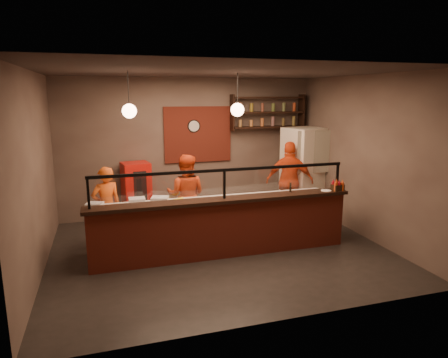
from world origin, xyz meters
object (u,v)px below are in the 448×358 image
object	(u,v)px
wall_clock	(194,126)
pizza_dough	(195,201)
fridge	(304,171)
pepper_mill	(290,187)
cook_left	(107,207)
cook_right	(290,181)
cook_mid	(186,195)
condiment_caddy	(338,187)
red_cooler	(137,193)

from	to	relation	value
wall_clock	pizza_dough	distance (m)	2.60
fridge	pepper_mill	size ratio (longest dim) A/B	11.62
cook_left	fridge	bearing A→B (deg)	171.75
cook_right	pizza_dough	bearing A→B (deg)	48.77
pepper_mill	cook_mid	bearing A→B (deg)	144.25
cook_right	fridge	bearing A→B (deg)	-122.09
cook_left	condiment_caddy	bearing A→B (deg)	145.13
cook_mid	fridge	bearing A→B (deg)	-143.15
red_cooler	fridge	bearing A→B (deg)	-15.87
wall_clock	fridge	distance (m)	2.83
cook_right	pepper_mill	size ratio (longest dim) A/B	10.12
cook_mid	pepper_mill	size ratio (longest dim) A/B	9.34
fridge	pepper_mill	xyz separation A→B (m)	(-1.30, -1.91, 0.12)
cook_right	red_cooler	distance (m)	3.46
pizza_dough	condiment_caddy	bearing A→B (deg)	-12.18
cook_mid	fridge	world-z (taller)	fridge
wall_clock	pizza_dough	world-z (taller)	wall_clock
cook_left	condiment_caddy	distance (m)	4.35
wall_clock	red_cooler	distance (m)	2.02
red_cooler	pizza_dough	size ratio (longest dim) A/B	2.57
wall_clock	cook_right	distance (m)	2.56
fridge	pizza_dough	size ratio (longest dim) A/B	3.91
wall_clock	condiment_caddy	xyz separation A→B (m)	(2.10, -2.82, -0.98)
cook_right	fridge	size ratio (longest dim) A/B	0.87
cook_mid	red_cooler	bearing A→B (deg)	-28.06
cook_mid	fridge	xyz separation A→B (m)	(3.01, 0.68, 0.20)
pepper_mill	wall_clock	bearing A→B (deg)	114.02
cook_left	cook_mid	distance (m)	1.56
cook_mid	condiment_caddy	bearing A→B (deg)	176.48
wall_clock	cook_right	world-z (taller)	wall_clock
fridge	pizza_dough	world-z (taller)	fridge
wall_clock	cook_mid	bearing A→B (deg)	-109.31
wall_clock	cook_left	xyz separation A→B (m)	(-2.06, -1.61, -1.34)
cook_mid	fridge	size ratio (longest dim) A/B	0.80
pizza_dough	condiment_caddy	size ratio (longest dim) A/B	2.57
fridge	red_cooler	xyz separation A→B (m)	(-3.90, 0.46, -0.35)
cook_mid	red_cooler	world-z (taller)	cook_mid
fridge	pizza_dough	xyz separation A→B (m)	(-3.01, -1.48, -0.12)
fridge	condiment_caddy	size ratio (longest dim) A/B	10.04
wall_clock	red_cooler	world-z (taller)	wall_clock
cook_right	pizza_dough	xyz separation A→B (m)	(-2.46, -1.12, 0.01)
cook_mid	cook_right	world-z (taller)	cook_right
cook_right	pepper_mill	distance (m)	1.73
cook_left	pepper_mill	bearing A→B (deg)	143.10
pizza_dough	pepper_mill	size ratio (longest dim) A/B	2.97
condiment_caddy	pizza_dough	bearing A→B (deg)	167.82
wall_clock	cook_left	world-z (taller)	wall_clock
cook_left	pizza_dough	distance (m)	1.68
pizza_dough	cook_left	bearing A→B (deg)	157.18
fridge	cook_mid	bearing A→B (deg)	176.72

